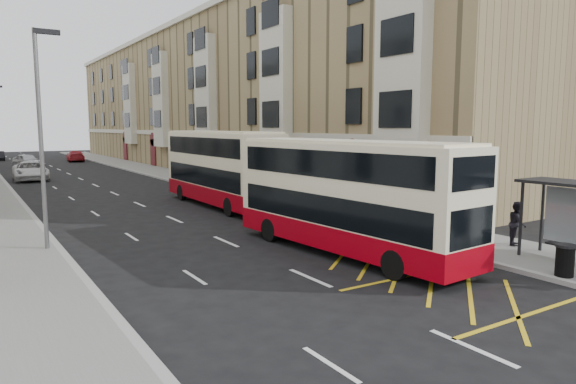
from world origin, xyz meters
TOP-DOWN VIEW (x-y plane):
  - ground at (0.00, 0.00)m, footprint 200.00×200.00m
  - pavement_right at (8.00, 30.00)m, footprint 4.00×120.00m
  - kerb_right at (6.00, 30.00)m, footprint 0.25×120.00m
  - kerb_left at (-6.00, 30.00)m, footprint 0.25×120.00m
  - road_markings at (0.00, 45.00)m, footprint 10.00×110.00m
  - terrace_right at (14.88, 45.38)m, footprint 10.75×79.00m
  - guard_railing at (6.25, 5.75)m, footprint 0.06×6.56m
  - street_lamp_near at (-6.35, 12.00)m, footprint 0.93×0.18m
  - double_decker_front at (2.89, 5.85)m, footprint 3.17×10.62m
  - double_decker_rear at (3.92, 18.80)m, footprint 2.63×11.07m
  - litter_bin at (6.35, -0.40)m, footprint 0.60×0.60m
  - pedestrian_mid at (8.90, 2.90)m, footprint 1.03×0.96m
  - pedestrian_far at (6.42, 4.65)m, footprint 1.07×0.84m
  - white_van at (-3.88, 41.20)m, footprint 2.98×5.98m
  - car_silver at (-2.62, 56.42)m, footprint 3.15×5.02m
  - car_red at (4.04, 64.97)m, footprint 2.58×5.25m

SIDE VIEW (x-z plane):
  - ground at x=0.00m, z-range 0.00..0.00m
  - road_markings at x=0.00m, z-range 0.00..0.01m
  - pavement_right at x=8.00m, z-range 0.00..0.15m
  - kerb_right at x=6.00m, z-range 0.00..0.15m
  - kerb_left at x=-6.00m, z-range 0.00..0.15m
  - litter_bin at x=6.35m, z-range 0.17..1.15m
  - car_red at x=4.04m, z-range 0.00..1.47m
  - car_silver at x=-2.62m, z-range 0.00..1.59m
  - white_van at x=-3.88m, z-range 0.00..1.63m
  - guard_railing at x=6.25m, z-range 0.35..1.36m
  - pedestrian_mid at x=8.90m, z-range 0.15..1.84m
  - pedestrian_far at x=6.42m, z-range 0.15..1.84m
  - double_decker_front at x=2.89m, z-range 0.04..4.22m
  - double_decker_rear at x=3.92m, z-range 0.04..4.45m
  - street_lamp_near at x=-6.35m, z-range 0.64..8.64m
  - terrace_right at x=14.88m, z-range -0.10..15.15m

